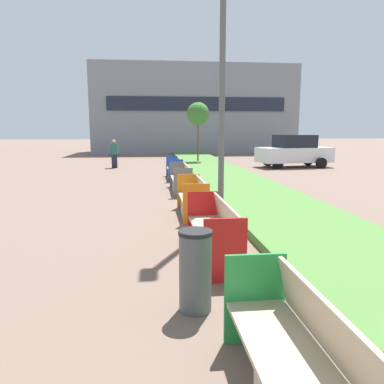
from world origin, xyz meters
The scene contains 11 objects.
planter_grass_strip centered at (3.20, 12.00, 0.09)m, with size 2.80×120.00×0.18m.
building_backdrop centered at (4.00, 38.71, 3.98)m, with size 18.61×6.85×7.95m.
bench_red_frame centered at (0.94, 8.19, 0.37)m, with size 0.65×2.33×0.94m.
bench_orange_frame centered at (0.93, 11.35, 0.36)m, with size 0.65×1.88×0.94m.
bench_grey_frame centered at (0.94, 15.11, 0.37)m, with size 0.65×2.33×0.94m.
bench_blue_frame centered at (0.94, 18.58, 0.37)m, with size 0.65×2.12×0.94m.
litter_bin centered at (0.39, 6.29, 0.50)m, with size 0.40×0.40×0.99m.
street_lamp_post centered at (1.55, 10.87, 4.40)m, with size 0.24×0.44×8.03m.
sapling_tree_far centered at (2.86, 25.77, 3.12)m, with size 1.41×1.41×3.84m.
pedestrian_walking centered at (-2.20, 23.73, 0.81)m, with size 0.53×0.24×1.60m.
parked_car_distant centered at (8.13, 23.02, 0.91)m, with size 4.41×2.36×1.86m.
Camera 1 is at (-0.11, 2.09, 2.15)m, focal length 35.00 mm.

